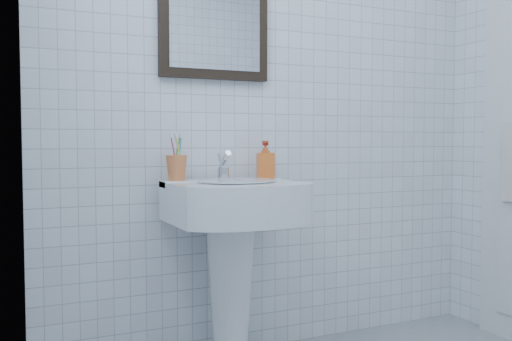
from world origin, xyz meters
TOP-DOWN VIEW (x-y plane):
  - wall_back at (0.00, 1.20)m, footprint 2.20×0.02m
  - washbasin at (-0.31, 0.98)m, footprint 0.53×0.39m
  - faucet at (-0.31, 1.08)m, footprint 0.05×0.11m
  - toothbrush_cup at (-0.52, 1.09)m, footprint 0.11×0.11m
  - soap_dispenser at (-0.11, 1.09)m, footprint 0.09×0.09m
  - wall_mirror at (-0.31, 1.18)m, footprint 0.50×0.04m

SIDE VIEW (x-z plane):
  - washbasin at x=-0.31m, z-range 0.14..0.95m
  - faucet at x=-0.31m, z-range 0.79..0.92m
  - toothbrush_cup at x=-0.52m, z-range 0.81..0.91m
  - soap_dispenser at x=-0.11m, z-range 0.81..0.97m
  - wall_back at x=0.00m, z-range 0.00..2.50m
  - wall_mirror at x=-0.31m, z-range 1.24..1.86m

